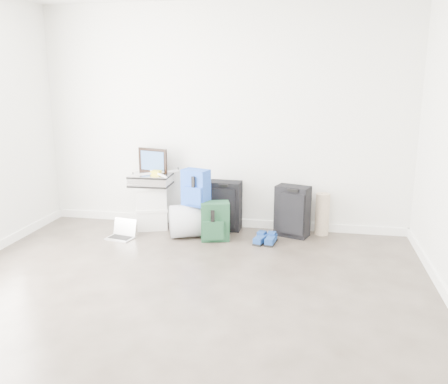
% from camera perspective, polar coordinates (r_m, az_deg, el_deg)
% --- Properties ---
extents(ground, '(5.00, 5.00, 0.00)m').
position_cam_1_polar(ground, '(3.81, -7.46, -15.33)').
color(ground, '#322C24').
rests_on(ground, ground).
extents(room_envelope, '(4.52, 5.02, 2.71)m').
position_cam_1_polar(room_envelope, '(3.36, -8.29, 11.50)').
color(room_envelope, silver).
rests_on(room_envelope, ground).
extents(boxes_stack, '(0.46, 0.42, 0.54)m').
position_cam_1_polar(boxes_stack, '(5.94, -8.69, -1.78)').
color(boxes_stack, silver).
rests_on(boxes_stack, ground).
extents(briefcase, '(0.49, 0.37, 0.14)m').
position_cam_1_polar(briefcase, '(5.86, -8.81, 1.43)').
color(briefcase, '#B2B2B7').
rests_on(briefcase, boxes_stack).
extents(painting, '(0.40, 0.14, 0.31)m').
position_cam_1_polar(painting, '(5.90, -8.57, 3.75)').
color(painting, black).
rests_on(painting, briefcase).
extents(drone, '(0.47, 0.47, 0.05)m').
position_cam_1_polar(drone, '(5.79, -8.16, 2.30)').
color(drone, yellow).
rests_on(drone, briefcase).
extents(duffel_bag, '(0.72, 0.59, 0.38)m').
position_cam_1_polar(duffel_bag, '(5.61, -3.30, -3.43)').
color(duffel_bag, gray).
rests_on(duffel_bag, ground).
extents(blue_backpack, '(0.35, 0.30, 0.42)m').
position_cam_1_polar(blue_backpack, '(5.48, -3.44, 0.44)').
color(blue_backpack, '#173298').
rests_on(blue_backpack, duffel_bag).
extents(large_suitcase, '(0.40, 0.27, 0.61)m').
position_cam_1_polar(large_suitcase, '(5.81, 0.11, -1.66)').
color(large_suitcase, black).
rests_on(large_suitcase, ground).
extents(green_backpack, '(0.36, 0.30, 0.45)m').
position_cam_1_polar(green_backpack, '(5.45, -1.11, -3.64)').
color(green_backpack, '#14371F').
rests_on(green_backpack, ground).
extents(carry_on, '(0.44, 0.35, 0.61)m').
position_cam_1_polar(carry_on, '(5.63, 8.23, -2.31)').
color(carry_on, black).
rests_on(carry_on, ground).
extents(shoes, '(0.27, 0.27, 0.08)m').
position_cam_1_polar(shoes, '(5.42, 5.07, -5.76)').
color(shoes, black).
rests_on(shoes, ground).
extents(rolled_rug, '(0.16, 0.16, 0.50)m').
position_cam_1_polar(rolled_rug, '(5.76, 11.74, -2.62)').
color(rolled_rug, gray).
rests_on(rolled_rug, ground).
extents(laptop, '(0.34, 0.28, 0.21)m').
position_cam_1_polar(laptop, '(5.71, -12.14, -4.88)').
color(laptop, silver).
rests_on(laptop, ground).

